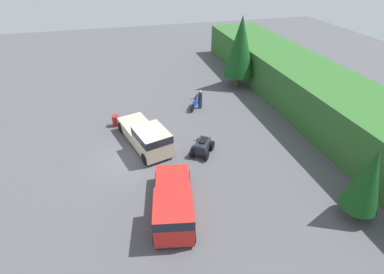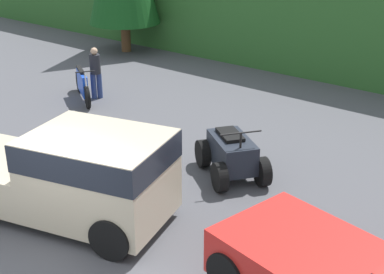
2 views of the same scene
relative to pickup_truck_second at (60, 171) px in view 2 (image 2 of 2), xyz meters
name	(u,v)px [view 2 (image 2 of 2)]	position (x,y,z in m)	size (l,w,h in m)	color
ground_plane	(43,266)	(1.10, -1.36, -0.98)	(80.00, 80.00, 0.00)	#4C4C51
pickup_truck_second	(60,171)	(0.00, 0.00, 0.00)	(6.05, 3.43, 1.88)	beige
dirt_bike	(83,85)	(-5.24, 4.99, -0.49)	(2.14, 1.37, 1.18)	black
quad_atv	(232,155)	(1.65, 3.57, -0.47)	(2.30, 2.13, 1.30)	black
rider_person	(96,71)	(-5.01, 5.38, -0.07)	(0.49, 0.49, 1.69)	navy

